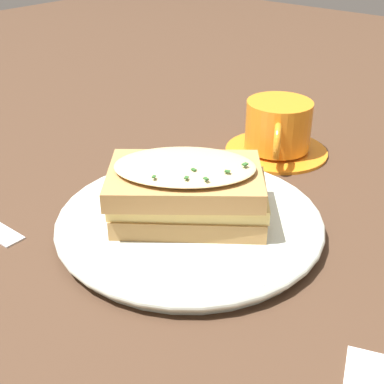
# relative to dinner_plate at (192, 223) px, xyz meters

# --- Properties ---
(ground_plane) EXTENTS (2.40, 2.40, 0.00)m
(ground_plane) POSITION_rel_dinner_plate_xyz_m (-0.00, -0.01, -0.01)
(ground_plane) COLOR #473021
(dinner_plate) EXTENTS (0.27, 0.27, 0.02)m
(dinner_plate) POSITION_rel_dinner_plate_xyz_m (0.00, 0.00, 0.00)
(dinner_plate) COLOR silver
(dinner_plate) RESTS_ON ground_plane
(sandwich) EXTENTS (0.18, 0.17, 0.06)m
(sandwich) POSITION_rel_dinner_plate_xyz_m (0.00, -0.00, 0.04)
(sandwich) COLOR #B2844C
(sandwich) RESTS_ON dinner_plate
(teacup_with_saucer) EXTENTS (0.13, 0.14, 0.07)m
(teacup_with_saucer) POSITION_rel_dinner_plate_xyz_m (-0.04, 0.22, 0.02)
(teacup_with_saucer) COLOR orange
(teacup_with_saucer) RESTS_ON ground_plane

